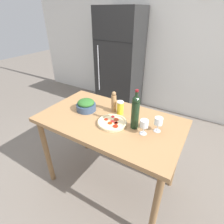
% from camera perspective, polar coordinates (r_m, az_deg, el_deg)
% --- Properties ---
extents(ground_plane, '(14.00, 14.00, 0.00)m').
position_cam_1_polar(ground_plane, '(2.30, -0.55, -21.63)').
color(ground_plane, slate).
extents(wall_back, '(6.40, 0.08, 2.60)m').
position_cam_1_polar(wall_back, '(3.44, 19.61, 20.31)').
color(wall_back, silver).
rests_on(wall_back, ground_plane).
extents(refrigerator, '(0.79, 0.63, 1.88)m').
position_cam_1_polar(refrigerator, '(3.50, 2.51, 15.96)').
color(refrigerator, black).
rests_on(refrigerator, ground_plane).
extents(prep_counter, '(1.37, 0.79, 0.90)m').
position_cam_1_polar(prep_counter, '(1.74, -0.68, -5.34)').
color(prep_counter, '#A87A4C').
rests_on(prep_counter, ground_plane).
extents(wine_bottle, '(0.07, 0.07, 0.36)m').
position_cam_1_polar(wine_bottle, '(1.50, 7.67, 0.22)').
color(wine_bottle, black).
rests_on(wine_bottle, prep_counter).
extents(wine_glass_near, '(0.07, 0.07, 0.13)m').
position_cam_1_polar(wine_glass_near, '(1.46, 10.46, -3.95)').
color(wine_glass_near, silver).
rests_on(wine_glass_near, prep_counter).
extents(wine_glass_far, '(0.07, 0.07, 0.13)m').
position_cam_1_polar(wine_glass_far, '(1.52, 14.94, -3.13)').
color(wine_glass_far, silver).
rests_on(wine_glass_far, prep_counter).
extents(pepper_mill, '(0.05, 0.05, 0.22)m').
position_cam_1_polar(pepper_mill, '(1.77, 0.60, 3.36)').
color(pepper_mill, '#AD7F51').
rests_on(pepper_mill, prep_counter).
extents(salad_bowl, '(0.20, 0.20, 0.12)m').
position_cam_1_polar(salad_bowl, '(1.82, -8.46, 2.20)').
color(salad_bowl, '#384C6B').
rests_on(salad_bowl, prep_counter).
extents(homemade_pizza, '(0.27, 0.27, 0.03)m').
position_cam_1_polar(homemade_pizza, '(1.61, 0.03, -3.41)').
color(homemade_pizza, beige).
rests_on(homemade_pizza, prep_counter).
extents(salt_canister, '(0.07, 0.07, 0.14)m').
position_cam_1_polar(salt_canister, '(1.74, 2.70, 1.43)').
color(salt_canister, yellow).
rests_on(salt_canister, prep_counter).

